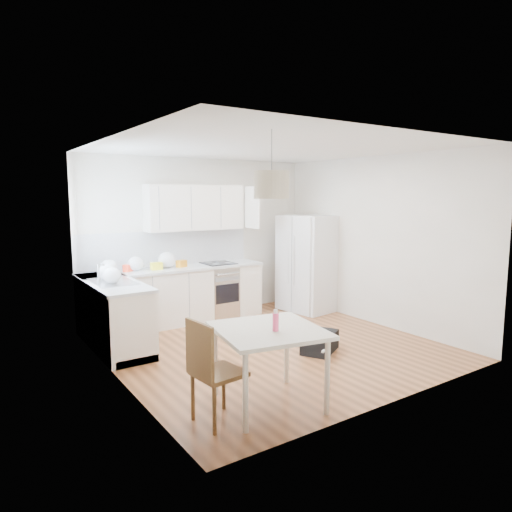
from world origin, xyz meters
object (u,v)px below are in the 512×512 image
Objects in this scene: dining_chair at (219,370)px; refrigerator at (308,263)px; gym_bag at (320,342)px; dining_table at (269,337)px.

refrigerator is at bearing 32.78° from dining_chair.
dining_chair is 1.76× the size of gym_bag.
dining_table is at bearing -178.66° from gym_bag.
gym_bag is at bearing 17.99° from dining_chair.
gym_bag is at bearing 41.37° from dining_table.
refrigerator is 3.87m from dining_table.
dining_table is 0.61m from dining_chair.
dining_table is 2.07× the size of gym_bag.
dining_chair is at bearing -166.75° from dining_table.
gym_bag is at bearing -133.90° from refrigerator.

